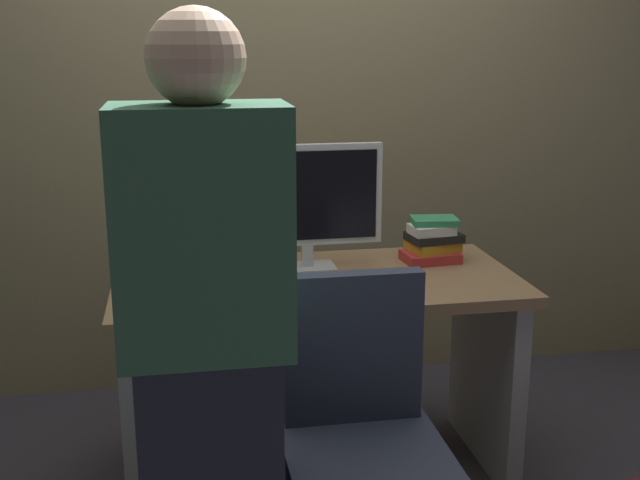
{
  "coord_description": "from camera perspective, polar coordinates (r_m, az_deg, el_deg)",
  "views": [
    {
      "loc": [
        -0.47,
        -2.61,
        1.58
      ],
      "look_at": [
        0.0,
        -0.05,
        0.9
      ],
      "focal_mm": 44.56,
      "sensor_mm": 36.0,
      "label": 1
    }
  ],
  "objects": [
    {
      "name": "wall_back",
      "position": [
        3.56,
        -2.87,
        13.28
      ],
      "size": [
        6.4,
        0.1,
        3.0
      ],
      "primitive_type": "cube",
      "color": "#8C7F5B",
      "rests_on": "ground"
    },
    {
      "name": "keyboard",
      "position": [
        2.69,
        0.07,
        -3.09
      ],
      "size": [
        0.44,
        0.15,
        0.02
      ],
      "primitive_type": "cube",
      "rotation": [
        0.0,
        0.0,
        0.05
      ],
      "color": "white",
      "rests_on": "desk"
    },
    {
      "name": "monitor",
      "position": [
        2.81,
        -0.95,
        2.85
      ],
      "size": [
        0.54,
        0.14,
        0.46
      ],
      "color": "silver",
      "rests_on": "desk"
    },
    {
      "name": "desk",
      "position": [
        2.86,
        -0.18,
        -7.26
      ],
      "size": [
        1.41,
        0.69,
        0.75
      ],
      "color": "#93704C",
      "rests_on": "ground"
    },
    {
      "name": "cup_by_monitor",
      "position": [
        2.81,
        -9.65,
        -1.72
      ],
      "size": [
        0.07,
        0.07,
        0.1
      ],
      "primitive_type": "cylinder",
      "color": "#3372B2",
      "rests_on": "desk"
    },
    {
      "name": "cup_near_keyboard",
      "position": [
        2.67,
        -9.88,
        -2.62
      ],
      "size": [
        0.07,
        0.07,
        0.09
      ],
      "primitive_type": "cylinder",
      "color": "#3372B2",
      "rests_on": "desk"
    },
    {
      "name": "mouse",
      "position": [
        2.77,
        6.37,
        -2.52
      ],
      "size": [
        0.06,
        0.1,
        0.03
      ],
      "primitive_type": "ellipsoid",
      "color": "white",
      "rests_on": "desk"
    },
    {
      "name": "book_stack",
      "position": [
        2.99,
        8.08,
        -0.09
      ],
      "size": [
        0.23,
        0.18,
        0.17
      ],
      "color": "red",
      "rests_on": "desk"
    },
    {
      "name": "ground_plane",
      "position": [
        3.09,
        -0.17,
        -16.2
      ],
      "size": [
        9.0,
        9.0,
        0.0
      ],
      "primitive_type": "plane",
      "color": "#3D3842"
    },
    {
      "name": "office_chair",
      "position": [
        2.28,
        2.93,
        -15.79
      ],
      "size": [
        0.52,
        0.52,
        0.94
      ],
      "color": "black",
      "rests_on": "ground"
    },
    {
      "name": "person_at_desk",
      "position": [
        1.92,
        -8.11,
        -8.14
      ],
      "size": [
        0.4,
        0.24,
        1.64
      ],
      "color": "#262838",
      "rests_on": "ground"
    }
  ]
}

